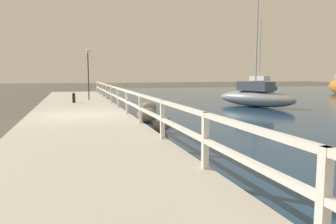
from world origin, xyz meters
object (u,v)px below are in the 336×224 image
mooring_bollard (74,98)px  sailboat_teal (259,86)px  sailboat_gray (255,97)px  dock_lamp (88,63)px

mooring_bollard → sailboat_teal: 19.91m
sailboat_teal → sailboat_gray: 13.99m
mooring_bollard → dock_lamp: (0.91, 1.85, 1.98)m
sailboat_gray → sailboat_teal: bearing=35.1°
sailboat_teal → sailboat_gray: size_ratio=1.01×
dock_lamp → sailboat_gray: 10.22m
dock_lamp → mooring_bollard: bearing=-116.3°
mooring_bollard → sailboat_gray: sailboat_gray is taller
dock_lamp → sailboat_gray: (9.09, -4.24, -1.95)m
sailboat_gray → mooring_bollard: bearing=144.4°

